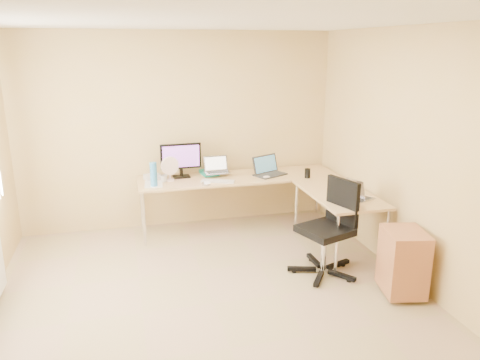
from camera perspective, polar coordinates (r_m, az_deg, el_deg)
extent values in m
plane|color=tan|center=(4.69, -3.28, -14.78)|extent=(4.50, 4.50, 0.00)
plane|color=white|center=(4.04, -3.89, 18.82)|extent=(4.50, 4.50, 0.00)
plane|color=tan|center=(6.35, -7.44, 5.91)|extent=(4.50, 0.00, 4.50)
plane|color=tan|center=(2.17, 8.23, -14.65)|extent=(4.50, 0.00, 4.50)
plane|color=tan|center=(5.00, 20.80, 2.26)|extent=(0.00, 4.50, 4.50)
cube|color=tan|center=(6.33, -0.15, -2.73)|extent=(2.65, 0.70, 0.73)
cube|color=tan|center=(5.77, 11.81, -4.99)|extent=(0.70, 1.30, 0.73)
cube|color=black|center=(6.18, -7.20, 2.39)|extent=(0.54, 0.19, 0.46)
cube|color=#127E6B|center=(6.33, -3.78, 0.90)|extent=(0.24, 0.30, 0.05)
cube|color=#9A9DB4|center=(6.20, -2.82, 1.83)|extent=(0.34, 0.26, 0.21)
cube|color=#282727|center=(6.26, 3.69, 1.75)|extent=(0.50, 0.45, 0.26)
cube|color=silver|center=(5.97, -2.72, -0.15)|extent=(0.43, 0.26, 0.02)
ellipsoid|color=beige|center=(6.14, 3.24, 0.37)|extent=(0.10, 0.07, 0.03)
imported|color=silver|center=(6.04, -9.25, 0.18)|extent=(0.11, 0.11, 0.09)
cylinder|color=silver|center=(5.85, -4.14, -0.48)|extent=(0.14, 0.14, 0.03)
cylinder|color=#317DBC|center=(5.84, -10.48, 0.66)|extent=(0.11, 0.11, 0.30)
cube|color=white|center=(5.96, -10.47, -0.50)|extent=(0.24, 0.33, 0.01)
cube|color=silver|center=(6.18, -10.65, 0.39)|extent=(0.23, 0.19, 0.07)
cylinder|color=white|center=(6.04, -8.55, 1.25)|extent=(0.30, 0.30, 0.30)
cylinder|color=black|center=(6.20, 8.21, 0.81)|extent=(0.08, 0.08, 0.12)
cube|color=#AEAFC6|center=(5.47, 14.52, -1.21)|extent=(0.37, 0.33, 0.20)
cube|color=black|center=(5.11, 10.28, -6.06)|extent=(0.80, 0.80, 1.04)
cube|color=#9B4F27|center=(4.94, 19.23, -9.34)|extent=(0.46, 0.53, 0.64)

